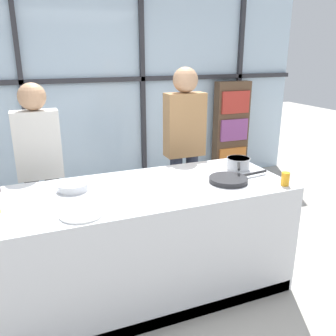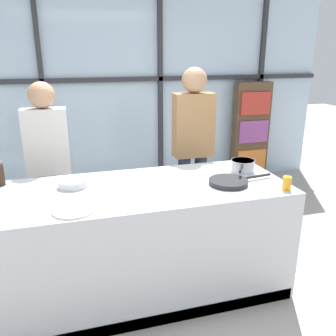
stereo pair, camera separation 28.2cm
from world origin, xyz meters
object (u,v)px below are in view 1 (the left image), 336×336
(frying_pan, at_px, (229,179))
(mixing_bowl, at_px, (73,186))
(saucepan, at_px, (238,163))
(juice_glass_near, at_px, (285,179))
(white_plate, at_px, (82,214))
(spectator_center_left, at_px, (184,141))
(spectator_far_left, at_px, (40,163))

(frying_pan, height_order, mixing_bowl, mixing_bowl)
(saucepan, height_order, juice_glass_near, juice_glass_near)
(white_plate, bearing_deg, saucepan, 16.37)
(frying_pan, bearing_deg, spectator_center_left, 87.78)
(spectator_far_left, distance_m, frying_pan, 1.65)
(frying_pan, bearing_deg, mixing_bowl, 166.48)
(frying_pan, distance_m, juice_glass_near, 0.42)
(spectator_center_left, bearing_deg, spectator_far_left, 0.00)
(saucepan, relative_size, mixing_bowl, 1.49)
(spectator_center_left, xyz_separation_m, juice_glass_near, (0.32, -1.16, -0.06))
(frying_pan, relative_size, white_plate, 1.97)
(spectator_center_left, bearing_deg, white_plate, 42.17)
(juice_glass_near, bearing_deg, spectator_far_left, 146.10)
(frying_pan, distance_m, mixing_bowl, 1.20)
(mixing_bowl, bearing_deg, spectator_far_left, 106.88)
(spectator_far_left, height_order, white_plate, spectator_far_left)
(spectator_center_left, height_order, juice_glass_near, spectator_center_left)
(spectator_far_left, distance_m, white_plate, 1.12)
(frying_pan, bearing_deg, saucepan, 45.70)
(spectator_far_left, bearing_deg, mixing_bowl, 106.88)
(spectator_center_left, height_order, frying_pan, spectator_center_left)
(frying_pan, xyz_separation_m, juice_glass_near, (0.36, -0.23, 0.03))
(spectator_far_left, distance_m, juice_glass_near, 2.07)
(white_plate, bearing_deg, mixing_bowl, 88.82)
(white_plate, distance_m, juice_glass_near, 1.54)
(spectator_far_left, height_order, frying_pan, spectator_far_left)
(saucepan, height_order, mixing_bowl, saucepan)
(spectator_far_left, relative_size, saucepan, 4.92)
(frying_pan, distance_m, white_plate, 1.19)
(frying_pan, bearing_deg, juice_glass_near, -32.60)
(spectator_far_left, xyz_separation_m, saucepan, (1.60, -0.68, 0.01))
(frying_pan, distance_m, saucepan, 0.35)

